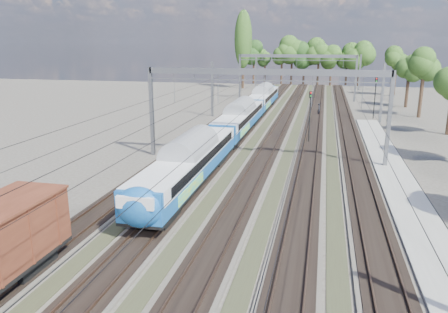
% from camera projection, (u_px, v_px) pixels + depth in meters
% --- Properties ---
extents(track_bed, '(21.00, 130.00, 0.34)m').
position_uv_depth(track_bed, '(278.00, 131.00, 57.37)').
color(track_bed, '#47423A').
rests_on(track_bed, ground).
extents(platform, '(3.00, 70.00, 0.30)m').
position_uv_depth(platform, '(409.00, 205.00, 31.21)').
color(platform, gray).
rests_on(platform, ground).
extents(catenary, '(25.65, 130.00, 9.00)m').
position_uv_depth(catenary, '(287.00, 78.00, 62.94)').
color(catenary, slate).
rests_on(catenary, ground).
extents(tree_belt, '(39.63, 101.71, 11.53)m').
position_uv_depth(tree_belt, '(329.00, 58.00, 97.92)').
color(tree_belt, black).
rests_on(tree_belt, ground).
extents(poplar, '(4.40, 4.40, 19.04)m').
position_uv_depth(poplar, '(243.00, 40.00, 107.44)').
color(poplar, black).
rests_on(poplar, ground).
extents(emu_train, '(3.01, 63.63, 4.40)m').
position_uv_depth(emu_train, '(240.00, 115.00, 54.23)').
color(emu_train, black).
rests_on(emu_train, ground).
extents(worker, '(0.57, 0.75, 1.86)m').
position_uv_depth(worker, '(319.00, 109.00, 70.01)').
color(worker, black).
rests_on(worker, ground).
extents(signal_near, '(0.42, 0.39, 6.03)m').
position_uv_depth(signal_near, '(310.00, 111.00, 49.86)').
color(signal_near, black).
rests_on(signal_near, ground).
extents(signal_far, '(0.40, 0.36, 6.25)m').
position_uv_depth(signal_far, '(375.00, 93.00, 66.11)').
color(signal_far, black).
rests_on(signal_far, ground).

